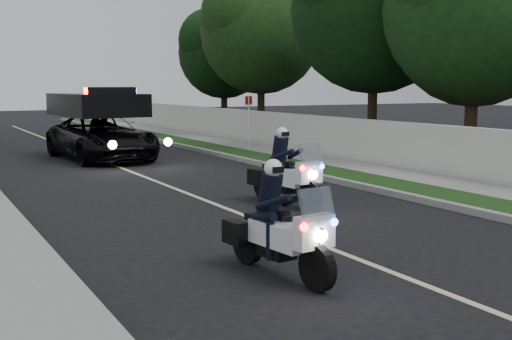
% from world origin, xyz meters
% --- Properties ---
extents(ground, '(120.00, 120.00, 0.00)m').
position_xyz_m(ground, '(0.00, 0.00, 0.00)').
color(ground, black).
rests_on(ground, ground).
extents(curb_right, '(0.20, 60.00, 0.15)m').
position_xyz_m(curb_right, '(4.10, 10.00, 0.07)').
color(curb_right, gray).
rests_on(curb_right, ground).
extents(grass_verge, '(1.20, 60.00, 0.16)m').
position_xyz_m(grass_verge, '(4.80, 10.00, 0.08)').
color(grass_verge, '#193814').
rests_on(grass_verge, ground).
extents(sidewalk_right, '(1.40, 60.00, 0.16)m').
position_xyz_m(sidewalk_right, '(6.10, 10.00, 0.08)').
color(sidewalk_right, gray).
rests_on(sidewalk_right, ground).
extents(property_wall, '(0.22, 60.00, 1.50)m').
position_xyz_m(property_wall, '(7.10, 10.00, 0.75)').
color(property_wall, beige).
rests_on(property_wall, ground).
extents(lane_marking, '(0.12, 50.00, 0.01)m').
position_xyz_m(lane_marking, '(0.00, 10.00, 0.00)').
color(lane_marking, '#BFB78C').
rests_on(lane_marking, ground).
extents(police_moto_left, '(0.87, 1.96, 1.61)m').
position_xyz_m(police_moto_left, '(-1.47, -0.46, 0.00)').
color(police_moto_left, silver).
rests_on(police_moto_left, ground).
extents(police_moto_right, '(0.92, 2.07, 1.70)m').
position_xyz_m(police_moto_right, '(1.32, 3.94, 0.00)').
color(police_moto_right, white).
rests_on(police_moto_right, ground).
extents(police_suv, '(3.00, 5.74, 2.70)m').
position_xyz_m(police_suv, '(0.09, 14.28, 0.00)').
color(police_suv, black).
rests_on(police_suv, ground).
extents(sign_post, '(0.41, 0.41, 2.22)m').
position_xyz_m(sign_post, '(6.00, 14.45, 0.00)').
color(sign_post, '#A11B0B').
rests_on(sign_post, ground).
extents(tree_right_a, '(6.99, 6.99, 8.77)m').
position_xyz_m(tree_right_a, '(10.08, 6.90, 0.00)').
color(tree_right_a, black).
rests_on(tree_right_a, ground).
extents(tree_right_b, '(5.86, 5.86, 9.51)m').
position_xyz_m(tree_right_b, '(9.93, 6.80, 0.00)').
color(tree_right_b, '#183D14').
rests_on(tree_right_b, ground).
extents(tree_right_c, '(8.32, 8.32, 10.43)m').
position_xyz_m(tree_right_c, '(9.67, 11.38, 0.00)').
color(tree_right_c, black).
rests_on(tree_right_c, ground).
extents(tree_right_d, '(7.43, 7.43, 9.87)m').
position_xyz_m(tree_right_d, '(9.52, 19.78, 0.00)').
color(tree_right_d, '#1E4115').
rests_on(tree_right_d, ground).
extents(tree_right_e, '(6.48, 6.48, 8.42)m').
position_xyz_m(tree_right_e, '(9.86, 24.63, 0.00)').
color(tree_right_e, black).
rests_on(tree_right_e, ground).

